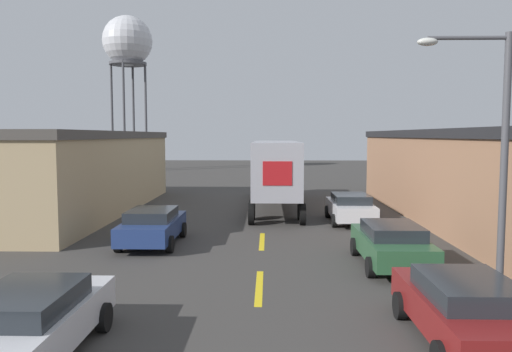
# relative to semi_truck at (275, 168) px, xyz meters

# --- Properties ---
(road_centerline) EXTENTS (0.20, 15.40, 0.01)m
(road_centerline) POSITION_rel_semi_truck_xyz_m (-0.65, -15.57, -2.33)
(road_centerline) COLOR yellow
(road_centerline) RESTS_ON ground_plane
(warehouse_left) EXTENTS (13.68, 19.18, 4.47)m
(warehouse_left) POSITION_rel_semi_truck_xyz_m (-14.78, -1.99, -0.09)
(warehouse_left) COLOR tan
(warehouse_left) RESTS_ON ground_plane
(semi_truck) EXTENTS (2.74, 13.51, 3.90)m
(semi_truck) POSITION_rel_semi_truck_xyz_m (0.00, 0.00, 0.00)
(semi_truck) COLOR silver
(semi_truck) RESTS_ON ground_plane
(parked_car_right_far) EXTENTS (2.10, 4.44, 1.40)m
(parked_car_right_far) POSITION_rel_semi_truck_xyz_m (3.60, -5.04, -1.58)
(parked_car_right_far) COLOR silver
(parked_car_right_far) RESTS_ON ground_plane
(parked_car_left_near) EXTENTS (2.10, 4.44, 1.40)m
(parked_car_left_near) POSITION_rel_semi_truck_xyz_m (-4.90, -20.21, -1.58)
(parked_car_left_near) COLOR silver
(parked_car_left_near) RESTS_ON ground_plane
(parked_car_right_mid) EXTENTS (2.10, 4.44, 1.40)m
(parked_car_right_mid) POSITION_rel_semi_truck_xyz_m (3.60, -13.17, -1.58)
(parked_car_right_mid) COLOR #2D5B38
(parked_car_right_mid) RESTS_ON ground_plane
(parked_car_left_far) EXTENTS (2.10, 4.44, 1.40)m
(parked_car_left_far) POSITION_rel_semi_truck_xyz_m (-4.90, -10.18, -1.58)
(parked_car_left_far) COLOR navy
(parked_car_left_far) RESTS_ON ground_plane
(parked_car_right_near) EXTENTS (2.10, 4.44, 1.40)m
(parked_car_right_near) POSITION_rel_semi_truck_xyz_m (3.60, -19.29, -1.58)
(parked_car_right_near) COLOR maroon
(parked_car_right_near) RESTS_ON ground_plane
(water_tower) EXTENTS (5.82, 5.82, 18.28)m
(water_tower) POSITION_rel_semi_truck_xyz_m (-17.07, 30.29, 12.79)
(water_tower) COLOR #47474C
(water_tower) RESTS_ON ground_plane
(street_lamp) EXTENTS (2.56, 0.32, 7.01)m
(street_lamp) POSITION_rel_semi_truck_xyz_m (5.74, -15.41, 1.80)
(street_lamp) COLOR #4C4C51
(street_lamp) RESTS_ON ground_plane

